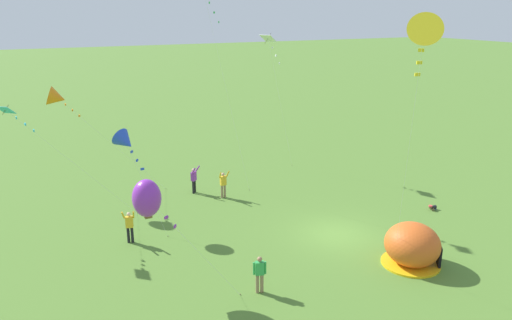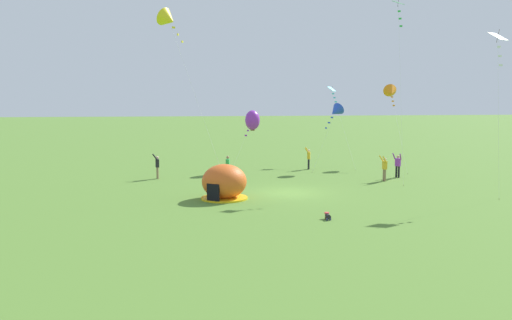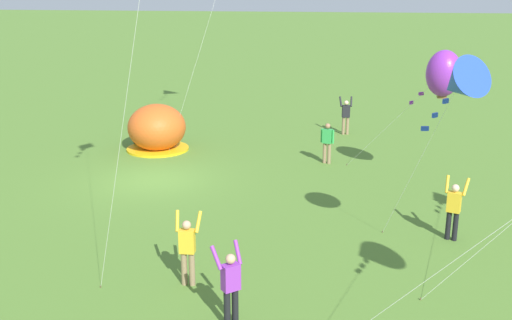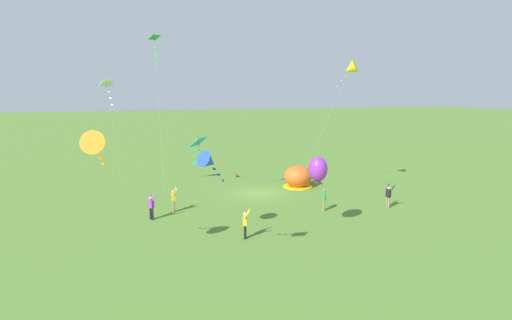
% 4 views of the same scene
% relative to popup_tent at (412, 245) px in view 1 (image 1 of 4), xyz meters
% --- Properties ---
extents(ground_plane, '(300.00, 300.00, 0.00)m').
position_rel_popup_tent_xyz_m(ground_plane, '(4.31, 1.33, -1.00)').
color(ground_plane, '#517A2D').
extents(popup_tent, '(2.81, 2.81, 2.10)m').
position_rel_popup_tent_xyz_m(popup_tent, '(0.00, 0.00, 0.00)').
color(popup_tent, '#D8591E').
rests_on(popup_tent, ground).
extents(toddler_crawling, '(0.27, 0.55, 0.32)m').
position_rel_popup_tent_xyz_m(toddler_crawling, '(4.67, -5.95, -0.82)').
color(toddler_crawling, black).
rests_on(toddler_crawling, ground).
extents(person_far_back, '(0.49, 0.68, 1.89)m').
position_rel_popup_tent_xyz_m(person_far_back, '(12.15, 4.86, 0.00)').
color(person_far_back, '#8C7251').
rests_on(person_far_back, ground).
extents(person_near_tent, '(0.60, 0.71, 1.89)m').
position_rel_popup_tent_xyz_m(person_near_tent, '(8.21, 11.75, 0.00)').
color(person_near_tent, black).
rests_on(person_near_tent, ground).
extents(person_center_field, '(0.34, 0.57, 1.72)m').
position_rel_popup_tent_xyz_m(person_center_field, '(0.91, 7.72, -0.03)').
color(person_center_field, '#8C7251').
rests_on(person_center_field, ground).
extents(person_flying_kite, '(0.69, 0.71, 1.89)m').
position_rel_popup_tent_xyz_m(person_flying_kite, '(13.82, 6.30, 0.00)').
color(person_flying_kite, black).
rests_on(person_flying_kite, ground).
extents(kite_orange, '(1.76, 6.98, 7.35)m').
position_rel_popup_tent_xyz_m(kite_orange, '(16.42, 14.03, 5.62)').
color(kite_orange, silver).
rests_on(kite_orange, ground).
extents(kite_cyan, '(0.96, 6.80, 7.20)m').
position_rel_popup_tent_xyz_m(kite_cyan, '(11.70, 16.53, 5.63)').
color(kite_cyan, silver).
rests_on(kite_cyan, ground).
extents(kite_green, '(0.94, 3.23, 13.16)m').
position_rel_popup_tent_xyz_m(kite_green, '(13.04, 5.27, 11.19)').
color(kite_green, silver).
rests_on(kite_green, ground).
extents(kite_purple, '(2.92, 3.88, 5.06)m').
position_rel_popup_tent_xyz_m(kite_purple, '(3.36, 11.82, 3.23)').
color(kite_purple, silver).
rests_on(kite_purple, ground).
extents(kite_white, '(1.27, 2.53, 10.19)m').
position_rel_popup_tent_xyz_m(kite_white, '(16.82, -0.83, 8.49)').
color(kite_white, silver).
rests_on(kite_white, ground).
extents(kite_blue, '(3.20, 2.27, 5.66)m').
position_rel_popup_tent_xyz_m(kite_blue, '(10.34, 11.22, 3.96)').
color(kite_blue, silver).
rests_on(kite_blue, ground).
extents(kite_yellow, '(4.55, 3.86, 11.78)m').
position_rel_popup_tent_xyz_m(kite_yellow, '(-3.19, 3.60, 10.03)').
color(kite_yellow, silver).
rests_on(kite_yellow, ground).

